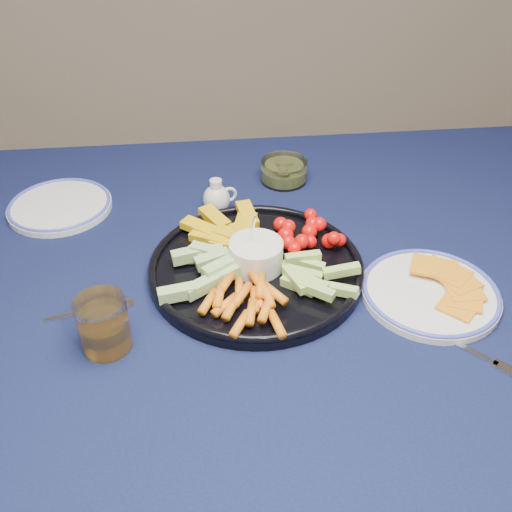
{
  "coord_description": "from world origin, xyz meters",
  "views": [
    {
      "loc": [
        -0.15,
        -0.83,
        1.4
      ],
      "look_at": [
        -0.07,
        -0.03,
        0.79
      ],
      "focal_mm": 40.0,
      "sensor_mm": 36.0,
      "label": 1
    }
  ],
  "objects": [
    {
      "name": "dining_table",
      "position": [
        0.0,
        0.0,
        0.66
      ],
      "size": [
        1.67,
        1.07,
        0.75
      ],
      "color": "#4D2819",
      "rests_on": "ground"
    },
    {
      "name": "fork_left",
      "position": [
        -0.34,
        -0.09,
        0.75
      ],
      "size": [
        0.15,
        0.04,
        0.0
      ],
      "color": "silver",
      "rests_on": "dining_table"
    },
    {
      "name": "juice_tumbler",
      "position": [
        -0.32,
        -0.18,
        0.79
      ],
      "size": [
        0.08,
        0.08,
        0.09
      ],
      "color": "white",
      "rests_on": "dining_table"
    },
    {
      "name": "creamer_pitcher",
      "position": [
        -0.12,
        0.19,
        0.78
      ],
      "size": [
        0.07,
        0.06,
        0.08
      ],
      "color": "silver",
      "rests_on": "dining_table"
    },
    {
      "name": "side_plate_extra",
      "position": [
        -0.46,
        0.24,
        0.76
      ],
      "size": [
        0.22,
        0.22,
        0.02
      ],
      "color": "white",
      "rests_on": "dining_table"
    },
    {
      "name": "pickle_bowl",
      "position": [
        0.03,
        0.31,
        0.77
      ],
      "size": [
        0.11,
        0.11,
        0.05
      ],
      "color": "white",
      "rests_on": "dining_table"
    },
    {
      "name": "crudite_platter",
      "position": [
        -0.07,
        -0.03,
        0.77
      ],
      "size": [
        0.39,
        0.39,
        0.12
      ],
      "color": "black",
      "rests_on": "dining_table"
    },
    {
      "name": "cheese_plate",
      "position": [
        0.23,
        -0.12,
        0.76
      ],
      "size": [
        0.24,
        0.24,
        0.03
      ],
      "color": "white",
      "rests_on": "dining_table"
    },
    {
      "name": "fork_right",
      "position": [
        0.25,
        -0.26,
        0.75
      ],
      "size": [
        0.11,
        0.12,
        0.0
      ],
      "color": "silver",
      "rests_on": "dining_table"
    }
  ]
}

